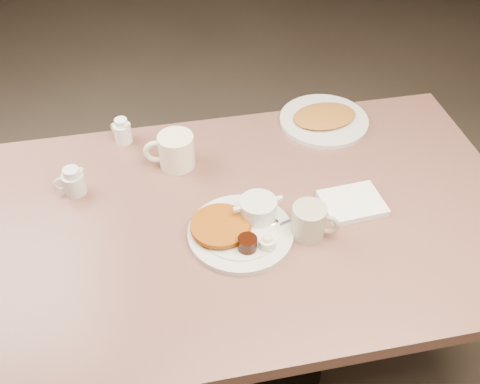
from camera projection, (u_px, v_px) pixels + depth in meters
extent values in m
cube|color=#4C3F33|center=(241.00, 367.00, 2.01)|extent=(7.00, 8.00, 0.02)
cube|color=#84564C|center=(241.00, 222.00, 1.51)|extent=(1.50, 0.90, 0.04)
cylinder|color=black|center=(241.00, 302.00, 1.75)|extent=(0.14, 0.14, 0.69)
cylinder|color=black|center=(241.00, 363.00, 2.00)|extent=(0.56, 0.56, 0.03)
cylinder|color=silver|center=(241.00, 233.00, 1.44)|extent=(0.31, 0.31, 0.01)
cylinder|color=silver|center=(241.00, 230.00, 1.44)|extent=(0.23, 0.23, 0.00)
cylinder|color=#92480B|center=(221.00, 227.00, 1.44)|extent=(0.18, 0.18, 0.01)
cylinder|color=#92480B|center=(220.00, 226.00, 1.43)|extent=(0.17, 0.17, 0.01)
cylinder|color=silver|center=(258.00, 209.00, 1.46)|extent=(0.11, 0.11, 0.05)
cube|color=silver|center=(237.00, 209.00, 1.43)|extent=(0.02, 0.01, 0.01)
cube|color=silver|center=(278.00, 199.00, 1.46)|extent=(0.02, 0.01, 0.01)
ellipsoid|color=silver|center=(253.00, 205.00, 1.45)|extent=(0.05, 0.05, 0.03)
ellipsoid|color=silver|center=(264.00, 206.00, 1.45)|extent=(0.04, 0.04, 0.02)
cylinder|color=black|center=(247.00, 244.00, 1.38)|extent=(0.05, 0.05, 0.04)
cylinder|color=silver|center=(267.00, 243.00, 1.39)|extent=(0.05, 0.05, 0.03)
ellipsoid|color=beige|center=(267.00, 239.00, 1.38)|extent=(0.03, 0.03, 0.02)
cube|color=silver|center=(293.00, 220.00, 1.46)|extent=(0.10, 0.04, 0.00)
ellipsoid|color=silver|center=(273.00, 222.00, 1.46)|extent=(0.04, 0.03, 0.01)
cylinder|color=#AFAA94|center=(308.00, 221.00, 1.42)|extent=(0.11, 0.11, 0.09)
cylinder|color=black|center=(310.00, 210.00, 1.39)|extent=(0.09, 0.09, 0.01)
torus|color=#AFAA94|center=(328.00, 225.00, 1.41)|extent=(0.06, 0.04, 0.06)
cube|color=white|center=(352.00, 203.00, 1.52)|extent=(0.17, 0.14, 0.02)
cylinder|color=white|center=(176.00, 151.00, 1.62)|extent=(0.11, 0.11, 0.10)
torus|color=white|center=(156.00, 152.00, 1.62)|extent=(0.08, 0.02, 0.08)
cylinder|color=silver|center=(74.00, 183.00, 1.55)|extent=(0.08, 0.08, 0.06)
cylinder|color=silver|center=(71.00, 172.00, 1.52)|extent=(0.06, 0.06, 0.02)
cone|color=silver|center=(81.00, 172.00, 1.53)|extent=(0.02, 0.02, 0.02)
torus|color=silver|center=(61.00, 184.00, 1.54)|extent=(0.04, 0.01, 0.04)
cylinder|color=white|center=(123.00, 133.00, 1.71)|extent=(0.07, 0.07, 0.06)
cylinder|color=white|center=(121.00, 122.00, 1.69)|extent=(0.05, 0.05, 0.02)
cone|color=white|center=(126.00, 126.00, 1.68)|extent=(0.03, 0.03, 0.02)
torus|color=white|center=(116.00, 128.00, 1.72)|extent=(0.03, 0.03, 0.04)
cylinder|color=silver|center=(324.00, 120.00, 1.80)|extent=(0.31, 0.31, 0.01)
ellipsoid|color=#A36827|center=(324.00, 116.00, 1.79)|extent=(0.22, 0.17, 0.02)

